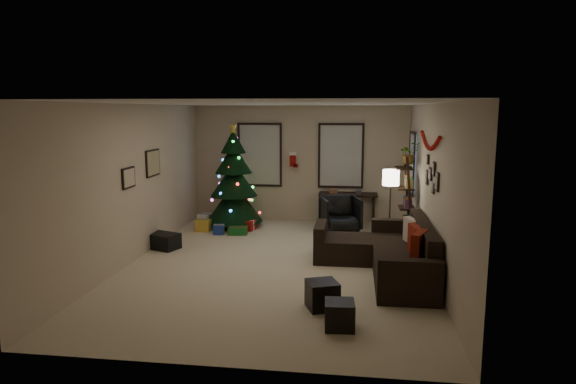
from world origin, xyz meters
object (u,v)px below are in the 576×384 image
object	(u,v)px
desk	(348,197)
desk_chair	(340,213)
christmas_tree	(234,183)
bookshelf	(408,202)
sofa	(389,255)

from	to	relation	value
desk	desk_chair	world-z (taller)	desk_chair
christmas_tree	bookshelf	world-z (taller)	christmas_tree
sofa	desk_chair	distance (m)	2.84
christmas_tree	sofa	size ratio (longest dim) A/B	0.87
sofa	desk_chair	xyz separation A→B (m)	(-0.86, 2.71, 0.10)
desk_chair	bookshelf	bearing A→B (deg)	-52.28
christmas_tree	sofa	xyz separation A→B (m)	(3.24, -2.80, -0.70)
desk	bookshelf	size ratio (longest dim) A/B	0.76
bookshelf	desk	bearing A→B (deg)	125.75
desk	desk_chair	size ratio (longest dim) A/B	1.76
bookshelf	sofa	bearing A→B (deg)	-104.66
sofa	bookshelf	distance (m)	1.88
desk	bookshelf	distance (m)	2.01
desk_chair	christmas_tree	bearing A→B (deg)	161.92
christmas_tree	desk_chair	xyz separation A→B (m)	(2.37, -0.09, -0.60)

